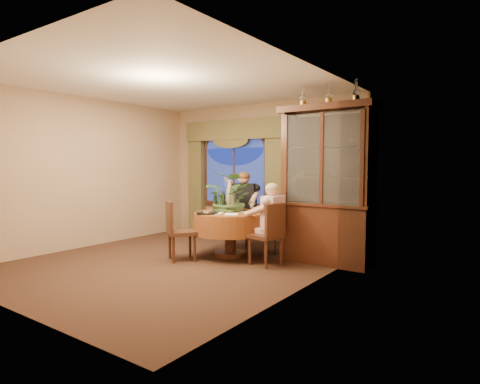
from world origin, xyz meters
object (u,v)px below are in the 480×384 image
Objects in this scene: oil_lamp_right at (356,91)px; stoneware_vase at (230,202)px; wine_bottle_3 at (221,201)px; oil_lamp_center at (329,94)px; china_cabinet at (327,185)px; wine_bottle_0 at (224,201)px; wine_bottle_2 at (222,202)px; person_pink at (273,223)px; person_scarf at (274,218)px; chair_right at (265,234)px; centerpiece_plant at (231,178)px; olive_bowl at (230,211)px; chair_back_right at (280,225)px; wine_bottle_1 at (215,201)px; chair_front_left at (182,231)px; person_back at (244,209)px; oil_lamp_left at (303,96)px; chair_back at (239,221)px; dining_table at (230,234)px.

stoneware_vase is (-2.05, -0.37, -1.74)m from oil_lamp_right.
oil_lamp_center is at bearing 14.15° from wine_bottle_3.
wine_bottle_0 is (-1.80, -0.32, -0.32)m from china_cabinet.
person_pink is at bearing 3.15° from wine_bottle_2.
chair_right is at bearing 144.77° from person_scarf.
centerpiece_plant is 6.08× the size of olive_bowl.
stoneware_vase is 0.16m from wine_bottle_3.
chair_right is 2.91× the size of wine_bottle_3.
chair_back_right is 1.22m from wine_bottle_1.
chair_back_right is 1.75m from chair_front_left.
oil_lamp_right is 0.24× the size of person_back.
oil_lamp_right is at bearing 11.44° from wine_bottle_3.
oil_lamp_right reaches higher than china_cabinet.
person_scarf is 7.78× the size of olive_bowl.
centerpiece_plant reaches higher than olive_bowl.
oil_lamp_right is (0.43, 0.00, 1.41)m from china_cabinet.
china_cabinet is 1.69m from stoneware_vase.
centerpiece_plant reaches higher than chair_front_left.
oil_lamp_center reaches higher than chair_right.
oil_lamp_left is 2.62m from chair_back.
oil_lamp_left is at bearing -164.18° from person_scarf.
wine_bottle_0 is at bearing 146.38° from dining_table.
dining_table is at bearing 90.00° from chair_back_right.
chair_right is 1.50m from person_back.
china_cabinet is 7.27× the size of oil_lamp_left.
oil_lamp_left reaches higher than wine_bottle_3.
wine_bottle_0 is (-1.12, 0.19, 0.28)m from person_pink.
oil_lamp_left is 1.03× the size of wine_bottle_3.
person_scarf is 0.94m from wine_bottle_0.
olive_bowl is (-1.91, -0.56, -1.87)m from oil_lamp_right.
olive_bowl is at bearing 86.40° from chair_front_left.
chair_right is 1.01× the size of centerpiece_plant.
china_cabinet reaches higher than chair_right.
oil_lamp_center is at bearing 146.19° from chair_back.
china_cabinet is at bearing 10.06° from wine_bottle_0.
dining_table is 0.60m from wine_bottle_3.
china_cabinet reaches higher than person_back.
wine_bottle_0 is 1.00× the size of wine_bottle_1.
wine_bottle_0 is at bearing 142.93° from olive_bowl.
oil_lamp_left reaches higher than chair_back_right.
wine_bottle_1 is (-1.41, -0.51, -1.73)m from oil_lamp_left.
dining_table is at bearing -161.39° from china_cabinet.
oil_lamp_right reaches higher than wine_bottle_3.
centerpiece_plant is at bearing 120.70° from dining_table.
stoneware_vase is (-1.62, -0.37, -0.33)m from china_cabinet.
person_pink is (0.30, -0.74, 0.15)m from chair_back_right.
chair_back and chair_front_left have the same top height.
person_back is at bearing 118.45° from chair_front_left.
chair_front_left is at bearing -115.30° from centerpiece_plant.
person_scarf is at bearing 163.66° from oil_lamp_left.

